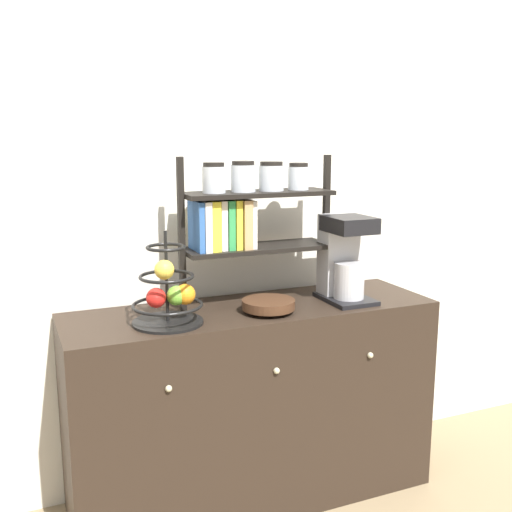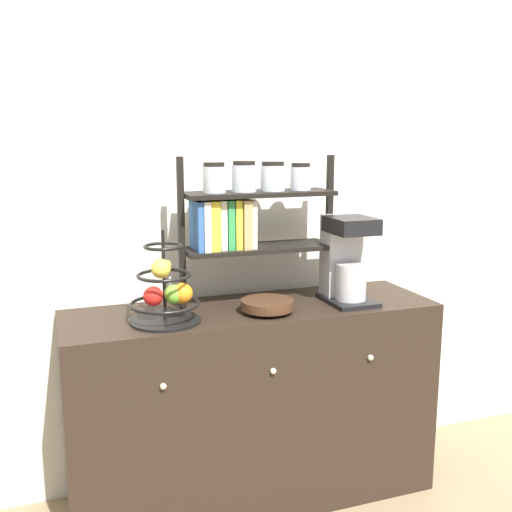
{
  "view_description": "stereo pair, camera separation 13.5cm",
  "coord_description": "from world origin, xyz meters",
  "views": [
    {
      "loc": [
        -0.89,
        -1.9,
        1.5
      ],
      "look_at": [
        0.01,
        0.22,
        1.04
      ],
      "focal_mm": 42.0,
      "sensor_mm": 36.0,
      "label": 1
    },
    {
      "loc": [
        -0.76,
        -1.95,
        1.5
      ],
      "look_at": [
        0.01,
        0.22,
        1.04
      ],
      "focal_mm": 42.0,
      "sensor_mm": 36.0,
      "label": 2
    }
  ],
  "objects": [
    {
      "name": "wall_back",
      "position": [
        0.0,
        0.49,
        1.3
      ],
      "size": [
        7.0,
        0.05,
        2.6
      ],
      "primitive_type": "cube",
      "color": "silver",
      "rests_on": "ground_plane"
    },
    {
      "name": "sideboard",
      "position": [
        0.0,
        0.22,
        0.41
      ],
      "size": [
        1.49,
        0.47,
        0.83
      ],
      "color": "black",
      "rests_on": "ground_plane"
    },
    {
      "name": "coffee_maker",
      "position": [
        0.4,
        0.19,
        1.01
      ],
      "size": [
        0.18,
        0.25,
        0.35
      ],
      "color": "black",
      "rests_on": "sideboard"
    },
    {
      "name": "fruit_stand",
      "position": [
        -0.36,
        0.15,
        0.94
      ],
      "size": [
        0.26,
        0.26,
        0.34
      ],
      "color": "black",
      "rests_on": "sideboard"
    },
    {
      "name": "wooden_bowl",
      "position": [
        0.03,
        0.14,
        0.86
      ],
      "size": [
        0.21,
        0.21,
        0.05
      ],
      "color": "#422819",
      "rests_on": "sideboard"
    },
    {
      "name": "shelf_hutch",
      "position": [
        -0.01,
        0.29,
        1.21
      ],
      "size": [
        0.66,
        0.2,
        0.6
      ],
      "color": "black",
      "rests_on": "sideboard"
    }
  ]
}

